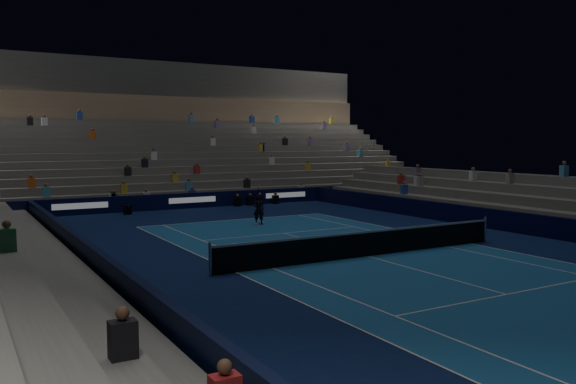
# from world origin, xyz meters

# --- Properties ---
(ground) EXTENTS (90.00, 90.00, 0.00)m
(ground) POSITION_xyz_m (0.00, 0.00, 0.00)
(ground) COLOR #0B1944
(ground) RESTS_ON ground
(court_surface) EXTENTS (10.97, 23.77, 0.01)m
(court_surface) POSITION_xyz_m (0.00, 0.00, 0.01)
(court_surface) COLOR #1A5792
(court_surface) RESTS_ON ground
(sponsor_barrier_far) EXTENTS (44.00, 0.25, 1.00)m
(sponsor_barrier_far) POSITION_xyz_m (0.00, 18.50, 0.50)
(sponsor_barrier_far) COLOR black
(sponsor_barrier_far) RESTS_ON ground
(sponsor_barrier_east) EXTENTS (0.25, 37.00, 1.00)m
(sponsor_barrier_east) POSITION_xyz_m (9.70, 0.00, 0.50)
(sponsor_barrier_east) COLOR black
(sponsor_barrier_east) RESTS_ON ground
(sponsor_barrier_west) EXTENTS (0.25, 37.00, 1.00)m
(sponsor_barrier_west) POSITION_xyz_m (-9.70, 0.00, 0.50)
(sponsor_barrier_west) COLOR black
(sponsor_barrier_west) RESTS_ON ground
(grandstand_main) EXTENTS (44.00, 15.20, 11.20)m
(grandstand_main) POSITION_xyz_m (0.00, 27.90, 3.38)
(grandstand_main) COLOR #61615D
(grandstand_main) RESTS_ON ground
(tennis_net) EXTENTS (12.90, 0.10, 1.10)m
(tennis_net) POSITION_xyz_m (0.00, 0.00, 0.50)
(tennis_net) COLOR #B2B2B7
(tennis_net) RESTS_ON ground
(tennis_player) EXTENTS (0.68, 0.55, 1.60)m
(tennis_player) POSITION_xyz_m (0.29, 9.57, 0.80)
(tennis_player) COLOR black
(tennis_player) RESTS_ON ground
(broadcast_camera) EXTENTS (0.44, 0.87, 0.55)m
(broadcast_camera) POSITION_xyz_m (-4.47, 17.42, 0.29)
(broadcast_camera) COLOR black
(broadcast_camera) RESTS_ON ground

